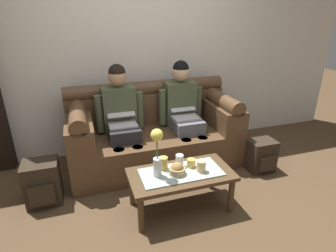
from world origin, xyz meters
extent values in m
plane|color=#4C3823|center=(0.00, 0.00, 0.00)|extent=(14.00, 14.00, 0.00)
cube|color=silver|center=(0.00, 1.70, 1.45)|extent=(6.00, 0.12, 2.90)
cube|color=#513823|center=(0.00, 1.10, 0.21)|extent=(1.98, 0.88, 0.42)
cube|color=#513823|center=(0.00, 1.43, 0.62)|extent=(1.98, 0.22, 0.40)
cylinder|color=#513823|center=(0.00, 1.43, 0.87)|extent=(1.98, 0.18, 0.18)
cube|color=#513823|center=(-0.85, 1.10, 0.56)|extent=(0.28, 0.88, 0.28)
cylinder|color=#513823|center=(-0.85, 1.10, 0.74)|extent=(0.18, 0.88, 0.18)
cube|color=#513823|center=(0.85, 1.10, 0.56)|extent=(0.28, 0.88, 0.28)
cylinder|color=#513823|center=(0.85, 1.10, 0.74)|extent=(0.18, 0.88, 0.18)
cube|color=#232326|center=(-0.38, 1.04, 0.49)|extent=(0.34, 0.40, 0.15)
cylinder|color=#232326|center=(-0.48, 0.78, 0.21)|extent=(0.12, 0.12, 0.42)
cylinder|color=#232326|center=(-0.28, 0.78, 0.21)|extent=(0.12, 0.12, 0.42)
cube|color=#475138|center=(-0.38, 1.28, 0.69)|extent=(0.38, 0.22, 0.54)
cylinder|color=#475138|center=(-0.61, 1.24, 0.67)|extent=(0.09, 0.09, 0.44)
cylinder|color=#475138|center=(-0.14, 1.24, 0.67)|extent=(0.09, 0.09, 0.44)
sphere|color=tan|center=(-0.38, 1.26, 1.08)|extent=(0.21, 0.21, 0.21)
sphere|color=black|center=(-0.38, 1.26, 1.12)|extent=(0.19, 0.19, 0.19)
cube|color=silver|center=(-0.38, 1.06, 0.58)|extent=(0.31, 0.22, 0.02)
cube|color=silver|center=(-0.38, 1.20, 0.69)|extent=(0.31, 0.21, 0.07)
cube|color=black|center=(-0.38, 1.19, 0.69)|extent=(0.27, 0.18, 0.05)
cube|color=#595B66|center=(0.38, 1.04, 0.49)|extent=(0.34, 0.40, 0.15)
cylinder|color=#595B66|center=(0.28, 0.78, 0.21)|extent=(0.12, 0.12, 0.42)
cylinder|color=#595B66|center=(0.48, 0.78, 0.21)|extent=(0.12, 0.12, 0.42)
cube|color=#475138|center=(0.38, 1.28, 0.69)|extent=(0.38, 0.22, 0.54)
cylinder|color=#475138|center=(0.14, 1.24, 0.67)|extent=(0.09, 0.09, 0.44)
cylinder|color=#475138|center=(0.61, 1.24, 0.67)|extent=(0.09, 0.09, 0.44)
sphere|color=tan|center=(0.38, 1.26, 1.08)|extent=(0.21, 0.21, 0.21)
sphere|color=black|center=(0.38, 1.26, 1.12)|extent=(0.19, 0.19, 0.19)
cube|color=silver|center=(0.38, 1.06, 0.58)|extent=(0.31, 0.22, 0.02)
cube|color=silver|center=(0.38, 1.22, 0.68)|extent=(0.31, 0.20, 0.11)
cube|color=black|center=(0.38, 1.21, 0.68)|extent=(0.27, 0.17, 0.09)
cube|color=#47331E|center=(0.00, 0.21, 0.37)|extent=(0.95, 0.48, 0.04)
cube|color=#9EB2A8|center=(0.00, 0.21, 0.39)|extent=(0.74, 0.34, 0.01)
cylinder|color=#47331E|center=(-0.43, 0.01, 0.18)|extent=(0.06, 0.06, 0.35)
cylinder|color=#47331E|center=(0.43, 0.01, 0.18)|extent=(0.06, 0.06, 0.35)
cylinder|color=#47331E|center=(-0.43, 0.40, 0.18)|extent=(0.06, 0.06, 0.35)
cylinder|color=#47331E|center=(0.43, 0.40, 0.18)|extent=(0.06, 0.06, 0.35)
cylinder|color=silver|center=(-0.22, 0.21, 0.49)|extent=(0.07, 0.07, 0.17)
cylinder|color=#3D7538|center=(-0.22, 0.21, 0.67)|extent=(0.01, 0.01, 0.19)
sphere|color=#E5CC4C|center=(-0.22, 0.21, 0.80)|extent=(0.11, 0.11, 0.11)
cylinder|color=tan|center=(-0.05, 0.19, 0.43)|extent=(0.15, 0.15, 0.06)
sphere|color=olive|center=(-0.05, 0.19, 0.45)|extent=(0.12, 0.12, 0.12)
cylinder|color=#DBB77A|center=(0.18, 0.16, 0.45)|extent=(0.08, 0.08, 0.11)
cylinder|color=gold|center=(0.12, 0.26, 0.44)|extent=(0.08, 0.08, 0.08)
cylinder|color=white|center=(0.02, 0.31, 0.46)|extent=(0.07, 0.07, 0.12)
cylinder|color=gold|center=(-0.14, 0.31, 0.46)|extent=(0.08, 0.08, 0.12)
cube|color=#2D2319|center=(-1.24, 0.71, 0.22)|extent=(0.32, 0.27, 0.44)
cube|color=#2D2319|center=(-1.24, 0.56, 0.18)|extent=(0.23, 0.05, 0.20)
cube|color=#2D2319|center=(1.14, 0.57, 0.19)|extent=(0.31, 0.23, 0.38)
cube|color=#2D2319|center=(1.14, 0.43, 0.15)|extent=(0.22, 0.05, 0.17)
camera|label=1|loc=(-0.78, -1.81, 1.76)|focal=29.49mm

